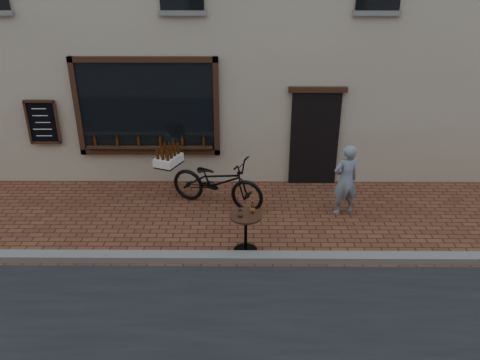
{
  "coord_description": "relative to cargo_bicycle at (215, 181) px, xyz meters",
  "views": [
    {
      "loc": [
        0.26,
        -6.72,
        4.77
      ],
      "look_at": [
        0.2,
        1.2,
        1.1
      ],
      "focal_mm": 35.0,
      "sensor_mm": 36.0,
      "label": 1
    }
  ],
  "objects": [
    {
      "name": "ground",
      "position": [
        0.33,
        -2.3,
        -0.57
      ],
      "size": [
        90.0,
        90.0,
        0.0
      ],
      "primitive_type": "plane",
      "color": "#5A2F1D",
      "rests_on": "ground"
    },
    {
      "name": "kerb",
      "position": [
        0.33,
        -2.1,
        -0.51
      ],
      "size": [
        90.0,
        0.25,
        0.12
      ],
      "primitive_type": "cube",
      "color": "slate",
      "rests_on": "ground"
    },
    {
      "name": "bistro_table",
      "position": [
        0.65,
        -1.81,
        -0.03
      ],
      "size": [
        0.58,
        0.58,
        1.0
      ],
      "color": "black",
      "rests_on": "ground"
    },
    {
      "name": "pedestrian",
      "position": [
        2.69,
        -0.36,
        0.19
      ],
      "size": [
        0.64,
        0.53,
        1.52
      ],
      "primitive_type": "imported",
      "rotation": [
        0.0,
        0.0,
        3.47
      ],
      "color": "gray",
      "rests_on": "ground"
    },
    {
      "name": "cargo_bicycle",
      "position": [
        0.0,
        0.0,
        0.0
      ],
      "size": [
        2.51,
        1.56,
        1.19
      ],
      "rotation": [
        0.0,
        0.0,
        1.18
      ],
      "color": "black",
      "rests_on": "ground"
    }
  ]
}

